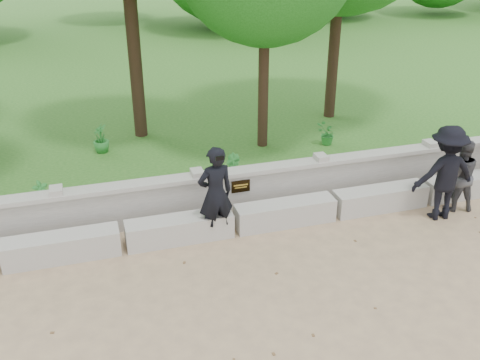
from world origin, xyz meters
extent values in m
plane|color=tan|center=(0.00, 0.00, 0.00)|extent=(80.00, 80.00, 0.00)
cube|color=#275C1B|center=(0.00, 14.00, 0.12)|extent=(40.00, 22.00, 0.25)
cube|color=beige|center=(-3.00, 1.90, 0.23)|extent=(1.90, 0.45, 0.45)
cube|color=beige|center=(-1.00, 1.90, 0.23)|extent=(1.90, 0.45, 0.45)
cube|color=beige|center=(1.00, 1.90, 0.23)|extent=(1.90, 0.45, 0.45)
cube|color=beige|center=(3.00, 1.90, 0.23)|extent=(1.90, 0.45, 0.45)
cube|color=beige|center=(5.00, 1.90, 0.23)|extent=(1.90, 0.45, 0.45)
cube|color=#B4B2AA|center=(0.00, 2.60, 0.41)|extent=(12.50, 0.25, 0.82)
cube|color=beige|center=(0.00, 2.60, 0.86)|extent=(12.50, 0.35, 0.08)
cube|color=black|center=(0.30, 2.46, 0.62)|extent=(0.36, 0.02, 0.24)
imported|color=black|center=(-0.36, 1.80, 0.88)|extent=(0.70, 0.51, 1.76)
cube|color=black|center=(-0.36, 1.45, 1.70)|extent=(0.14, 0.04, 0.07)
imported|color=#404145|center=(4.43, 1.49, 0.73)|extent=(0.83, 0.71, 1.46)
imported|color=black|center=(3.92, 1.30, 0.93)|extent=(1.25, 0.78, 1.85)
cylinder|color=#382619|center=(-1.05, 6.70, 2.58)|extent=(0.31, 0.31, 4.65)
cylinder|color=#382619|center=(1.67, 5.17, 2.04)|extent=(0.24, 0.24, 3.57)
cylinder|color=#382619|center=(4.15, 6.66, 2.42)|extent=(0.29, 0.29, 4.33)
imported|color=#297B2F|center=(-3.31, 3.30, 0.54)|extent=(0.37, 0.34, 0.59)
imported|color=#297B2F|center=(0.38, 3.30, 0.58)|extent=(0.34, 0.40, 0.66)
imported|color=#297B2F|center=(3.17, 4.74, 0.51)|extent=(0.55, 0.50, 0.53)
imported|color=#297B2F|center=(-2.08, 5.85, 0.59)|extent=(0.42, 0.45, 0.68)
camera|label=1|loc=(-2.33, -6.20, 5.14)|focal=40.00mm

